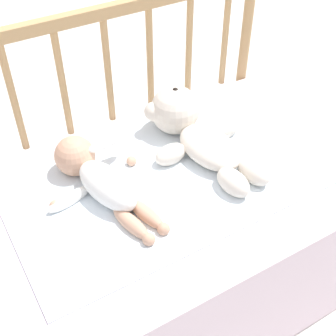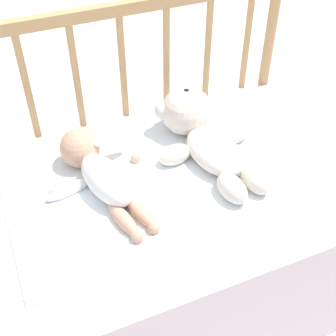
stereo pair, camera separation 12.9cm
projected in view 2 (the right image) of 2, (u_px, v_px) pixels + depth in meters
The scene contains 6 objects.
ground_plane at pixel (170, 292), 1.68m from camera, with size 12.00×12.00×0.00m, color silver.
crib_mattress at pixel (170, 245), 1.50m from camera, with size 1.11×0.71×0.53m.
crib_rail at pixel (124, 88), 1.52m from camera, with size 1.11×0.04×0.92m.
blanket at pixel (163, 175), 1.36m from camera, with size 0.89×0.56×0.01m.
teddy_bear at pixel (202, 132), 1.42m from camera, with size 0.32×0.46×0.16m.
baby at pixel (98, 171), 1.31m from camera, with size 0.31×0.42×0.12m.
Camera 2 is at (-0.37, -0.87, 1.46)m, focal length 50.00 mm.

